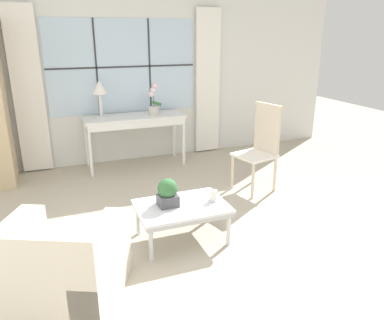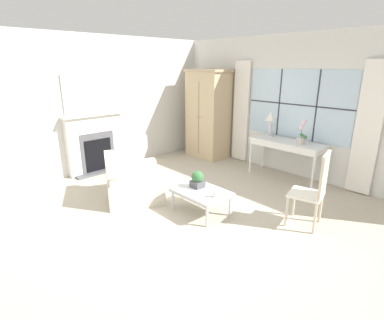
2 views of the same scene
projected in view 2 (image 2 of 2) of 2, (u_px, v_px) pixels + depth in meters
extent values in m
plane|color=#B2A893|center=(185.00, 220.00, 4.44)|extent=(14.00, 14.00, 0.00)
cube|color=silver|center=(298.00, 107.00, 5.98)|extent=(7.20, 0.06, 2.80)
cube|color=silver|center=(297.00, 105.00, 5.94)|extent=(2.21, 0.01, 1.36)
cube|color=#2D2D33|center=(279.00, 103.00, 6.22)|extent=(0.02, 0.02, 1.36)
cube|color=#2D2D33|center=(317.00, 107.00, 5.66)|extent=(0.02, 0.02, 1.36)
cube|color=#2D2D33|center=(297.00, 105.00, 5.94)|extent=(2.21, 0.02, 0.02)
cube|color=white|center=(241.00, 112.00, 6.94)|extent=(0.41, 0.06, 2.28)
cube|color=white|center=(368.00, 130.00, 5.06)|extent=(0.41, 0.06, 2.28)
cube|color=silver|center=(113.00, 104.00, 6.52)|extent=(0.06, 7.20, 2.80)
cube|color=#515156|center=(100.00, 171.00, 6.44)|extent=(0.34, 1.08, 0.04)
cube|color=silver|center=(95.00, 144.00, 6.32)|extent=(0.18, 1.20, 1.21)
cube|color=silver|center=(93.00, 115.00, 6.11)|extent=(0.24, 1.28, 0.04)
cube|color=black|center=(99.00, 155.00, 6.32)|extent=(0.02, 0.58, 0.67)
cube|color=#515156|center=(98.00, 152.00, 6.30)|extent=(0.01, 0.74, 0.83)
cube|color=silver|center=(89.00, 94.00, 6.06)|extent=(0.04, 1.07, 0.81)
cube|color=silver|center=(89.00, 94.00, 6.04)|extent=(0.01, 0.99, 0.73)
cube|color=tan|center=(208.00, 115.00, 7.30)|extent=(0.96, 0.64, 2.05)
cube|color=tan|center=(209.00, 70.00, 6.98)|extent=(1.04, 0.70, 0.06)
cube|color=#74644C|center=(199.00, 119.00, 7.10)|extent=(0.01, 0.01, 1.72)
sphere|color=#997F4C|center=(197.00, 117.00, 7.12)|extent=(0.03, 0.03, 0.03)
sphere|color=#997F4C|center=(200.00, 117.00, 7.05)|extent=(0.03, 0.03, 0.03)
cube|color=white|center=(287.00, 142.00, 5.90)|extent=(1.46, 0.55, 0.03)
cube|color=white|center=(287.00, 145.00, 5.92)|extent=(1.40, 0.53, 0.10)
cylinder|color=white|center=(251.00, 155.00, 6.35)|extent=(0.04, 0.04, 0.74)
cylinder|color=white|center=(313.00, 172.00, 5.39)|extent=(0.04, 0.04, 0.74)
cylinder|color=white|center=(263.00, 151.00, 6.65)|extent=(0.04, 0.04, 0.74)
cylinder|color=white|center=(325.00, 166.00, 5.69)|extent=(0.04, 0.04, 0.74)
cylinder|color=silver|center=(269.00, 136.00, 6.26)|extent=(0.15, 0.15, 0.02)
cylinder|color=silver|center=(270.00, 128.00, 6.21)|extent=(0.05, 0.05, 0.32)
cone|color=white|center=(271.00, 116.00, 6.13)|extent=(0.22, 0.22, 0.19)
cylinder|color=#BCB7AD|center=(301.00, 141.00, 5.65)|extent=(0.16, 0.16, 0.13)
cylinder|color=#336638|center=(302.00, 129.00, 5.58)|extent=(0.01, 0.01, 0.33)
cube|color=#336638|center=(304.00, 136.00, 5.58)|extent=(0.15, 0.02, 0.09)
sphere|color=silver|center=(301.00, 128.00, 5.60)|extent=(0.09, 0.09, 0.09)
sphere|color=silver|center=(303.00, 125.00, 5.56)|extent=(0.09, 0.09, 0.09)
sphere|color=silver|center=(304.00, 122.00, 5.53)|extent=(0.09, 0.09, 0.09)
cube|color=beige|center=(134.00, 187.00, 5.14)|extent=(1.21, 1.20, 0.42)
cube|color=beige|center=(111.00, 168.00, 4.92)|extent=(0.90, 0.54, 0.35)
cube|color=beige|center=(132.00, 176.00, 5.45)|extent=(0.56, 0.89, 0.56)
cube|color=beige|center=(137.00, 191.00, 4.79)|extent=(0.56, 0.89, 0.56)
cube|color=white|center=(306.00, 194.00, 4.20)|extent=(0.53, 0.53, 0.03)
cube|color=beige|center=(324.00, 177.00, 4.01)|extent=(0.13, 0.40, 0.57)
cube|color=beige|center=(327.00, 155.00, 3.91)|extent=(0.14, 0.43, 0.05)
cylinder|color=beige|center=(287.00, 212.00, 4.23)|extent=(0.04, 0.04, 0.45)
cylinder|color=beige|center=(294.00, 202.00, 4.53)|extent=(0.04, 0.04, 0.45)
cylinder|color=beige|center=(315.00, 219.00, 4.03)|extent=(0.04, 0.04, 0.45)
cylinder|color=beige|center=(321.00, 208.00, 4.33)|extent=(0.04, 0.04, 0.45)
cube|color=silver|center=(201.00, 191.00, 4.59)|extent=(0.86, 0.60, 0.03)
cube|color=#B1B3B8|center=(201.00, 193.00, 4.60)|extent=(0.84, 0.59, 0.04)
cylinder|color=silver|center=(173.00, 199.00, 4.74)|extent=(0.04, 0.04, 0.35)
cylinder|color=silver|center=(207.00, 216.00, 4.22)|extent=(0.04, 0.04, 0.35)
cylinder|color=silver|center=(196.00, 190.00, 5.07)|extent=(0.04, 0.04, 0.35)
cylinder|color=silver|center=(230.00, 205.00, 4.54)|extent=(0.04, 0.04, 0.35)
cube|color=#4C4C51|center=(197.00, 184.00, 4.68)|extent=(0.18, 0.18, 0.11)
sphere|color=#336638|center=(197.00, 177.00, 4.65)|extent=(0.19, 0.19, 0.19)
cylinder|color=silver|center=(215.00, 197.00, 4.34)|extent=(0.10, 0.10, 0.01)
cylinder|color=silver|center=(215.00, 193.00, 4.33)|extent=(0.07, 0.07, 0.10)
cylinder|color=black|center=(215.00, 190.00, 4.31)|extent=(0.00, 0.00, 0.01)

